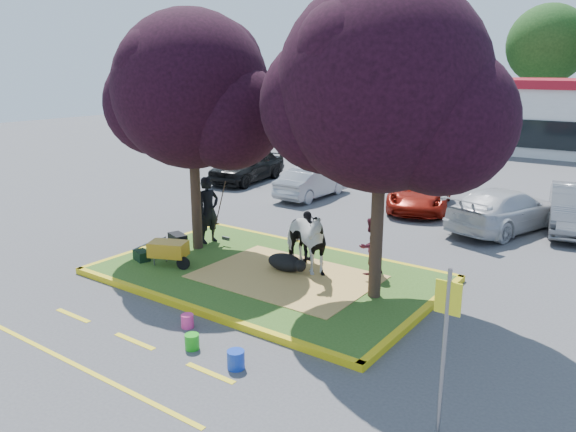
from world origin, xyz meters
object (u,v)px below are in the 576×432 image
Objects in this scene: bucket_green at (192,342)px; car_black at (247,165)px; bucket_blue at (236,360)px; calf at (285,262)px; bucket_pink at (187,321)px; car_silver at (312,183)px; cow at (302,240)px; wheelbarrow at (169,249)px; handler at (209,210)px; sign_post at (445,337)px.

bucket_green is 15.95m from car_black.
car_black reaches higher than bucket_blue.
bucket_pink is (0.07, -3.51, -0.23)m from calf.
car_black is 4.33m from car_silver.
bucket_green is (0.80, -4.11, -0.22)m from calf.
cow is 5.75× the size of bucket_blue.
car_black is (-8.62, 12.32, 0.62)m from bucket_pink.
handler is at bearing 81.55° from wheelbarrow.
calf is at bearing 91.19° from bucket_pink.
car_silver is (-4.33, 7.82, 0.24)m from calf.
sign_post is (5.21, -4.22, 0.64)m from cow.
car_silver is (-9.87, 11.77, -0.99)m from sign_post.
bucket_green is at bearing 177.32° from bucket_blue.
handler is 6.96× the size of bucket_pink.
bucket_green is at bearing -39.20° from bucket_pink.
car_silver reaches higher than bucket_blue.
car_black is (-8.88, 8.54, -0.20)m from cow.
wheelbarrow is at bearing 141.88° from cow.
handler reaches higher than wheelbarrow.
handler is 0.43× the size of car_black.
car_black is at bearing 125.90° from bucket_green.
handler is 7.27m from car_silver.
bucket_green is (-4.75, -0.15, -1.46)m from sign_post.
car_black is at bearing 41.58° from handler.
sign_post reaches higher than bucket_blue.
car_black is (-5.88, 10.26, 0.17)m from wheelbarrow.
car_black is at bearing 118.08° from calf.
bucket_pink is (-0.27, -3.77, -0.82)m from cow.
sign_post is at bearing -40.35° from wheelbarrow.
wheelbarrow is 8.64m from sign_post.
cow reaches higher than car_silver.
bucket_pink is 1.97m from bucket_blue.
sign_post is (8.21, -2.50, 1.01)m from wheelbarrow.
wheelbarrow is 5.05× the size of bucket_blue.
calf is 3.05m from wheelbarrow.
sign_post reaches higher than bucket_green.
cow is 4.76m from bucket_blue.
bucket_pink is at bearing 111.80° from car_silver.
car_silver reaches higher than bucket_pink.
cow is 6.92× the size of bucket_pink.
bucket_green is at bearing -61.06° from car_black.
cow is 3.87m from bucket_pink.
wheelbarrow reaches higher than calf.
cow is 3.59m from handler.
bucket_pink is at bearing -60.30° from wheelbarrow.
calf is 3.41× the size of bucket_green.
cow is 1.14× the size of wheelbarrow.
car_silver is (-4.40, 11.33, 0.47)m from bucket_pink.
bucket_blue is 13.52m from car_silver.
wheelbarrow reaches higher than bucket_blue.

